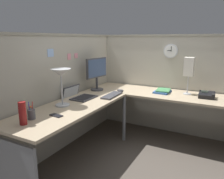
% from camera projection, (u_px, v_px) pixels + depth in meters
% --- Properties ---
extents(ground_plane, '(6.80, 6.80, 0.00)m').
position_uv_depth(ground_plane, '(129.00, 147.00, 3.15)').
color(ground_plane, '#4C443D').
extents(cubicle_wall_back, '(2.57, 0.12, 1.58)m').
position_uv_depth(cubicle_wall_back, '(62.00, 92.00, 3.05)').
color(cubicle_wall_back, '#A8A393').
rests_on(cubicle_wall_back, ground).
extents(cubicle_wall_right, '(0.12, 2.37, 1.58)m').
position_uv_depth(cubicle_wall_right, '(166.00, 84.00, 3.60)').
color(cubicle_wall_right, '#A8A393').
rests_on(cubicle_wall_right, ground).
extents(desk, '(2.35, 2.15, 0.73)m').
position_uv_depth(desk, '(129.00, 108.00, 2.86)').
color(desk, tan).
rests_on(desk, ground).
extents(monitor, '(0.46, 0.20, 0.50)m').
position_uv_depth(monitor, '(97.00, 71.00, 3.36)').
color(monitor, '#38383D').
rests_on(monitor, desk).
extents(laptop, '(0.34, 0.38, 0.22)m').
position_uv_depth(laptop, '(78.00, 96.00, 2.99)').
color(laptop, '#38383D').
rests_on(laptop, desk).
extents(keyboard, '(0.44, 0.16, 0.02)m').
position_uv_depth(keyboard, '(112.00, 95.00, 3.07)').
color(keyboard, '#38383D').
rests_on(keyboard, desk).
extents(computer_mouse, '(0.06, 0.10, 0.03)m').
position_uv_depth(computer_mouse, '(120.00, 90.00, 3.33)').
color(computer_mouse, '#38383D').
rests_on(computer_mouse, desk).
extents(desk_lamp_dome, '(0.24, 0.24, 0.44)m').
position_uv_depth(desk_lamp_dome, '(61.00, 76.00, 2.55)').
color(desk_lamp_dome, '#B7BABF').
rests_on(desk_lamp_dome, desk).
extents(pen_cup, '(0.08, 0.08, 0.18)m').
position_uv_depth(pen_cup, '(31.00, 114.00, 2.18)').
color(pen_cup, '#4C4C51').
rests_on(pen_cup, desk).
extents(cell_phone, '(0.09, 0.15, 0.01)m').
position_uv_depth(cell_phone, '(56.00, 115.00, 2.28)').
color(cell_phone, black).
rests_on(cell_phone, desk).
extents(thermos_flask, '(0.07, 0.07, 0.22)m').
position_uv_depth(thermos_flask, '(23.00, 113.00, 2.03)').
color(thermos_flask, maroon).
rests_on(thermos_flask, desk).
extents(office_phone, '(0.20, 0.21, 0.11)m').
position_uv_depth(office_phone, '(207.00, 95.00, 2.96)').
color(office_phone, black).
rests_on(office_phone, desk).
extents(book_stack, '(0.30, 0.23, 0.04)m').
position_uv_depth(book_stack, '(163.00, 91.00, 3.27)').
color(book_stack, '#335999').
rests_on(book_stack, desk).
extents(desk_lamp_paper, '(0.13, 0.13, 0.53)m').
position_uv_depth(desk_lamp_paper, '(189.00, 68.00, 3.08)').
color(desk_lamp_paper, '#B7BABF').
rests_on(desk_lamp_paper, desk).
extents(wall_clock, '(0.04, 0.22, 0.22)m').
position_uv_depth(wall_clock, '(171.00, 51.00, 3.40)').
color(wall_clock, '#B7BABF').
extents(pinned_note_leftmost, '(0.07, 0.00, 0.08)m').
position_uv_depth(pinned_note_leftmost, '(69.00, 57.00, 3.02)').
color(pinned_note_leftmost, pink).
extents(pinned_note_middle, '(0.10, 0.00, 0.10)m').
position_uv_depth(pinned_note_middle, '(51.00, 53.00, 2.70)').
color(pinned_note_middle, '#99B7E5').
extents(pinned_note_rightmost, '(0.07, 0.00, 0.07)m').
position_uv_depth(pinned_note_rightmost, '(76.00, 56.00, 3.15)').
color(pinned_note_rightmost, pink).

